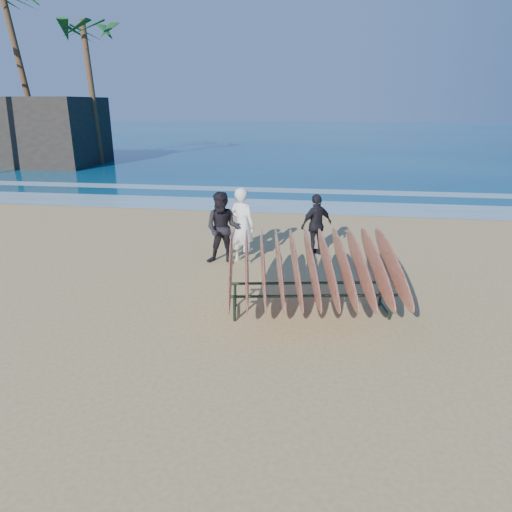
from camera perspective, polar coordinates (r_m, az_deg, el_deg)
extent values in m
plane|color=tan|center=(8.99, -0.74, -7.36)|extent=(120.00, 120.00, 0.00)
plane|color=navy|center=(63.12, 7.40, 14.83)|extent=(160.00, 160.00, 0.00)
plane|color=white|center=(18.45, 4.17, 6.23)|extent=(160.00, 160.00, 0.00)
plane|color=white|center=(21.88, 4.88, 8.15)|extent=(160.00, 160.00, 0.00)
cylinder|color=#1B2B22|center=(8.66, -2.71, -6.62)|extent=(0.06, 0.06, 0.50)
cylinder|color=#1B2B22|center=(9.08, 16.43, -6.17)|extent=(0.06, 0.06, 0.50)
cylinder|color=#1B2B22|center=(9.25, -2.62, -4.91)|extent=(0.06, 0.06, 0.50)
cylinder|color=#1B2B22|center=(9.65, 15.30, -4.57)|extent=(0.06, 0.06, 0.50)
cylinder|color=#1B2B22|center=(8.64, 7.16, -4.98)|extent=(3.16, 0.59, 0.06)
cylinder|color=#1B2B22|center=(9.24, 6.58, -3.37)|extent=(3.16, 0.59, 0.06)
cylinder|color=#1B2B22|center=(9.02, -2.65, -6.72)|extent=(0.15, 0.65, 0.04)
cylinder|color=#1B2B22|center=(9.43, 15.76, -6.29)|extent=(0.15, 0.65, 0.04)
ellipsoid|color=maroon|center=(8.68, -3.20, -1.38)|extent=(0.54, 2.76, 1.25)
ellipsoid|color=maroon|center=(8.68, -1.15, -1.36)|extent=(0.54, 2.76, 1.25)
ellipsoid|color=maroon|center=(8.68, 0.89, -1.35)|extent=(0.54, 2.76, 1.25)
ellipsoid|color=maroon|center=(8.70, 2.94, -1.33)|extent=(0.54, 2.76, 1.25)
ellipsoid|color=maroon|center=(8.73, 4.97, -1.31)|extent=(0.54, 2.76, 1.25)
ellipsoid|color=maroon|center=(8.77, 6.98, -1.29)|extent=(0.54, 2.76, 1.25)
ellipsoid|color=maroon|center=(8.82, 8.97, -1.27)|extent=(0.54, 2.76, 1.25)
ellipsoid|color=maroon|center=(8.88, 10.94, -1.24)|extent=(0.54, 2.76, 1.25)
ellipsoid|color=maroon|center=(8.95, 12.88, -1.22)|extent=(0.54, 2.76, 1.25)
ellipsoid|color=maroon|center=(9.03, 14.79, -1.19)|extent=(0.54, 2.76, 1.25)
ellipsoid|color=maroon|center=(9.12, 16.66, -1.16)|extent=(0.54, 2.76, 1.25)
imported|color=white|center=(11.61, -1.75, 3.82)|extent=(0.85, 0.74, 1.96)
imported|color=black|center=(11.55, -4.17, 3.44)|extent=(0.92, 0.73, 1.86)
imported|color=black|center=(12.36, 7.56, 3.88)|extent=(1.01, 0.93, 1.67)
cube|color=#2D2823|center=(34.91, -26.97, 13.70)|extent=(9.70, 5.39, 4.31)
cylinder|color=brown|center=(32.81, -19.77, 18.34)|extent=(0.36, 0.95, 8.80)
cylinder|color=brown|center=(33.79, -27.04, 19.01)|extent=(0.36, 2.21, 10.53)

